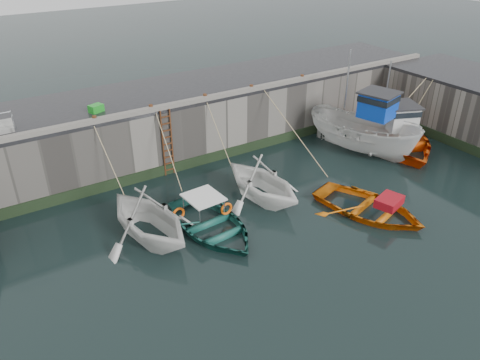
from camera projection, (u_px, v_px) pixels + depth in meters
ground at (350, 277)px, 15.72m from camera, size 120.00×120.00×0.00m
quay_back at (182, 119)px, 24.21m from camera, size 30.00×5.00×3.00m
road_back at (180, 89)px, 23.45m from camera, size 30.00×5.00×0.16m
kerb_back at (202, 99)px, 21.63m from camera, size 30.00×0.30×0.20m
algae_back at (206, 159)px, 22.95m from camera, size 30.00×0.08×0.50m
ladder at (168, 143)px, 21.32m from camera, size 0.51×0.08×3.20m
boat_near_white at (150, 237)px, 17.68m from camera, size 4.66×5.16×2.39m
boat_near_white_rope at (119, 198)px, 20.19m from camera, size 0.04×3.16×3.10m
boat_near_blue at (212, 230)px, 18.09m from camera, size 3.62×4.86×0.96m
boat_near_blue_rope at (170, 188)px, 20.91m from camera, size 0.04×3.70×3.10m
boat_near_blacktrim at (261, 198)px, 20.18m from camera, size 4.18×4.70×2.26m
boat_near_blacktrim_rope at (222, 168)px, 22.66m from camera, size 0.04×3.11×3.10m
boat_near_navy at (368, 212)px, 19.19m from camera, size 4.55×5.44×0.97m
boat_near_navy_rope at (293, 165)px, 22.88m from camera, size 0.04×5.62×3.10m
boat_far_white at (364, 133)px, 23.81m from camera, size 3.91×6.56×5.38m
boat_far_orange at (391, 135)px, 24.93m from camera, size 7.47×8.58×4.48m
fish_crate at (96, 108)px, 20.38m from camera, size 0.69×0.59×0.32m
bollard_a at (95, 119)px, 19.34m from camera, size 0.18×0.18×0.28m
bollard_b at (151, 108)px, 20.51m from camera, size 0.18×0.18×0.28m
bollard_c at (205, 97)px, 21.77m from camera, size 0.18×0.18×0.28m
bollard_d at (251, 87)px, 22.99m from camera, size 0.18×0.18×0.28m
bollard_e at (302, 77)px, 24.49m from camera, size 0.18×0.18×0.28m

